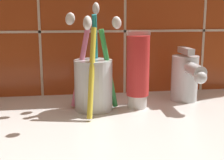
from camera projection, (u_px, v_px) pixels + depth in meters
sink_counter at (135, 127)px, 50.53cm from camera, size 70.84×38.93×2.00cm
tile_wall_backsplash at (116, 8)px, 65.56cm from camera, size 80.84×1.72×40.67cm
toothbrush_cup at (93, 81)px, 55.67cm from camera, size 10.38×13.19×19.24cm
toothpaste_tube at (138, 71)px, 56.53cm from camera, size 4.31×4.10×14.08cm
sink_faucet at (186, 76)px, 61.09cm from camera, size 5.27×12.05×10.59cm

